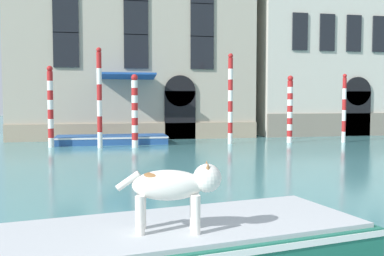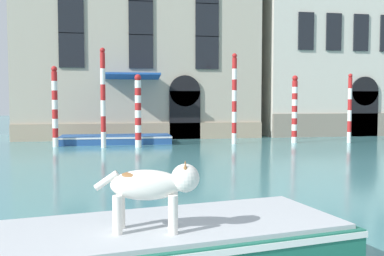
# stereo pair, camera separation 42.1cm
# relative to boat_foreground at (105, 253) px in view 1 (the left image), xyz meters

# --- Properties ---
(palazzo_left) EXTENTS (13.37, 7.40, 12.28)m
(palazzo_left) POSITION_rel_boat_foreground_xyz_m (1.89, 21.47, 5.83)
(palazzo_left) COLOR #B2A893
(palazzo_left) RESTS_ON ground_plane
(palazzo_right) EXTENTS (10.52, 6.13, 14.16)m
(palazzo_right) POSITION_rel_boat_foreground_xyz_m (14.50, 21.48, 6.77)
(palazzo_right) COLOR beige
(palazzo_right) RESTS_ON ground_plane
(boat_foreground) EXTENTS (7.20, 3.18, 0.55)m
(boat_foreground) POSITION_rel_boat_foreground_xyz_m (0.00, 0.00, 0.00)
(boat_foreground) COLOR #1E6651
(boat_foreground) RESTS_ON ground_plane
(dog_on_deck) EXTENTS (1.28, 0.51, 0.86)m
(dog_on_deck) POSITION_rel_boat_foreground_xyz_m (0.85, -0.14, 0.82)
(dog_on_deck) COLOR silver
(dog_on_deck) RESTS_ON boat_foreground
(boat_moored_near_palazzo) EXTENTS (5.35, 1.96, 0.40)m
(boat_moored_near_palazzo) POSITION_rel_boat_foreground_xyz_m (0.52, 16.66, -0.08)
(boat_moored_near_palazzo) COLOR #234C8C
(boat_moored_near_palazzo) RESTS_ON ground_plane
(mooring_pole_0) EXTENTS (0.29, 0.29, 3.27)m
(mooring_pole_0) POSITION_rel_boat_foreground_xyz_m (1.49, 14.68, 1.36)
(mooring_pole_0) COLOR white
(mooring_pole_0) RESTS_ON ground_plane
(mooring_pole_1) EXTENTS (0.23, 0.23, 4.44)m
(mooring_pole_1) POSITION_rel_boat_foreground_xyz_m (-0.05, 14.78, 1.94)
(mooring_pole_1) COLOR white
(mooring_pole_1) RESTS_ON ground_plane
(mooring_pole_2) EXTENTS (0.20, 0.20, 3.42)m
(mooring_pole_2) POSITION_rel_boat_foreground_xyz_m (11.93, 14.94, 1.43)
(mooring_pole_2) COLOR white
(mooring_pole_2) RESTS_ON ground_plane
(mooring_pole_3) EXTENTS (0.24, 0.24, 4.36)m
(mooring_pole_3) POSITION_rel_boat_foreground_xyz_m (6.15, 15.41, 1.91)
(mooring_pole_3) COLOR white
(mooring_pole_3) RESTS_ON ground_plane
(mooring_pole_4) EXTENTS (0.26, 0.26, 3.65)m
(mooring_pole_4) POSITION_rel_boat_foreground_xyz_m (-2.20, 15.48, 1.55)
(mooring_pole_4) COLOR white
(mooring_pole_4) RESTS_ON ground_plane
(mooring_pole_5) EXTENTS (0.28, 0.28, 3.33)m
(mooring_pole_5) POSITION_rel_boat_foreground_xyz_m (9.21, 15.33, 1.39)
(mooring_pole_5) COLOR white
(mooring_pole_5) RESTS_ON ground_plane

